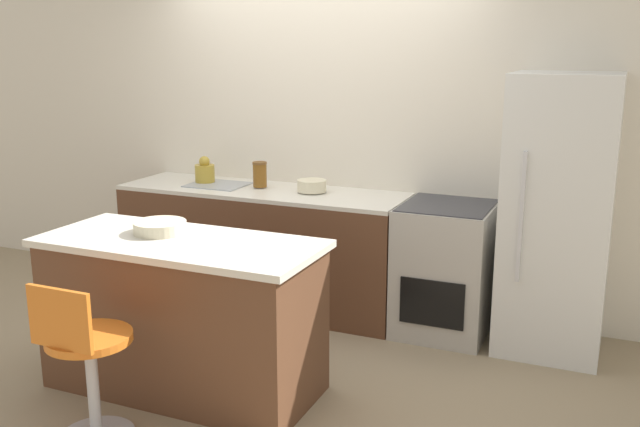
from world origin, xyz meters
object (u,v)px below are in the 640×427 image
(refrigerator, at_px, (557,216))
(stool_chair, at_px, (87,365))
(kettle, at_px, (205,172))
(oven_range, at_px, (445,269))
(mixing_bowl, at_px, (312,186))

(refrigerator, height_order, stool_chair, refrigerator)
(stool_chair, bearing_deg, kettle, 107.20)
(oven_range, xyz_separation_m, mixing_bowl, (-1.02, 0.04, 0.50))
(stool_chair, bearing_deg, oven_range, 59.12)
(refrigerator, height_order, kettle, refrigerator)
(oven_range, height_order, kettle, kettle)
(oven_range, distance_m, stool_chair, 2.48)
(oven_range, relative_size, kettle, 4.43)
(refrigerator, xyz_separation_m, stool_chair, (-1.98, -2.13, -0.48))
(stool_chair, bearing_deg, refrigerator, 47.14)
(oven_range, distance_m, kettle, 2.01)
(mixing_bowl, bearing_deg, kettle, 180.00)
(oven_range, distance_m, refrigerator, 0.84)
(refrigerator, height_order, mixing_bowl, refrigerator)
(kettle, distance_m, mixing_bowl, 0.92)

